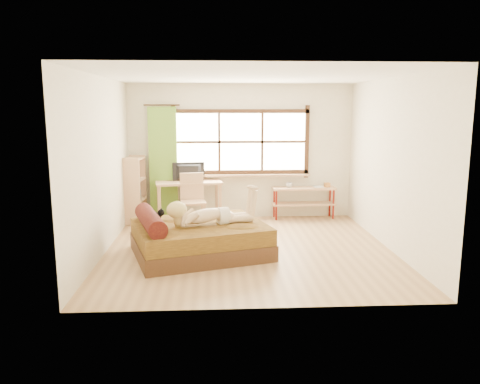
{
  "coord_description": "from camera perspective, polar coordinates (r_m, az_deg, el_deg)",
  "views": [
    {
      "loc": [
        -0.53,
        -7.18,
        2.23
      ],
      "look_at": [
        -0.13,
        0.2,
        0.89
      ],
      "focal_mm": 35.0,
      "sensor_mm": 36.0,
      "label": 1
    }
  ],
  "objects": [
    {
      "name": "kitten",
      "position": [
        7.31,
        -10.54,
        -2.81
      ],
      "size": [
        0.31,
        0.2,
        0.23
      ],
      "primitive_type": null,
      "rotation": [
        0.0,
        0.0,
        0.3
      ],
      "color": "black",
      "rests_on": "bed"
    },
    {
      "name": "desk",
      "position": [
        9.27,
        -6.25,
        0.66
      ],
      "size": [
        1.35,
        0.76,
        0.8
      ],
      "rotation": [
        0.0,
        0.0,
        0.14
      ],
      "color": "tan",
      "rests_on": "floor"
    },
    {
      "name": "bed",
      "position": [
        7.23,
        -5.23,
        -5.59
      ],
      "size": [
        2.3,
        2.05,
        0.74
      ],
      "rotation": [
        0.0,
        0.0,
        0.3
      ],
      "color": "black",
      "rests_on": "floor"
    },
    {
      "name": "bookshelf",
      "position": [
        9.31,
        -12.67,
        0.29
      ],
      "size": [
        0.36,
        0.58,
        1.3
      ],
      "rotation": [
        0.0,
        0.0,
        -0.07
      ],
      "color": "tan",
      "rests_on": "floor"
    },
    {
      "name": "curtain",
      "position": [
        9.43,
        -9.34,
        3.54
      ],
      "size": [
        0.55,
        0.1,
        2.2
      ],
      "primitive_type": "cube",
      "color": "#538D26",
      "rests_on": "wall_back"
    },
    {
      "name": "cup",
      "position": [
        9.5,
        6.04,
        0.86
      ],
      "size": [
        0.13,
        0.13,
        0.1
      ],
      "primitive_type": "imported",
      "rotation": [
        0.0,
        0.0,
        0.04
      ],
      "color": "gray",
      "rests_on": "pipe_shelf"
    },
    {
      "name": "monitor",
      "position": [
        9.28,
        -6.27,
        2.46
      ],
      "size": [
        0.64,
        0.17,
        0.36
      ],
      "primitive_type": "imported",
      "rotation": [
        0.0,
        0.0,
        3.28
      ],
      "color": "black",
      "rests_on": "desk"
    },
    {
      "name": "pipe_shelf",
      "position": [
        9.59,
        7.86,
        -0.43
      ],
      "size": [
        1.29,
        0.37,
        0.72
      ],
      "rotation": [
        0.0,
        0.0,
        0.04
      ],
      "color": "tan",
      "rests_on": "floor"
    },
    {
      "name": "woman",
      "position": [
        7.06,
        -3.72,
        -1.66
      ],
      "size": [
        1.41,
        0.77,
        0.58
      ],
      "primitive_type": null,
      "rotation": [
        0.0,
        0.0,
        0.3
      ],
      "color": "#D4B189",
      "rests_on": "bed"
    },
    {
      "name": "wall_back",
      "position": [
        9.49,
        0.08,
        4.93
      ],
      "size": [
        4.5,
        0.0,
        4.5
      ],
      "primitive_type": "plane",
      "rotation": [
        1.57,
        0.0,
        0.0
      ],
      "color": "silver",
      "rests_on": "floor"
    },
    {
      "name": "book",
      "position": [
        9.6,
        8.98,
        0.64
      ],
      "size": [
        0.19,
        0.25,
        0.02
      ],
      "primitive_type": "imported",
      "rotation": [
        0.0,
        0.0,
        0.04
      ],
      "color": "gray",
      "rests_on": "pipe_shelf"
    },
    {
      "name": "chair",
      "position": [
        8.94,
        -5.8,
        -0.58
      ],
      "size": [
        0.51,
        0.51,
        1.0
      ],
      "rotation": [
        0.0,
        0.0,
        0.14
      ],
      "color": "tan",
      "rests_on": "floor"
    },
    {
      "name": "floor",
      "position": [
        7.54,
        1.05,
        -6.96
      ],
      "size": [
        4.5,
        4.5,
        0.0
      ],
      "primitive_type": "plane",
      "color": "#9E754C",
      "rests_on": "ground"
    },
    {
      "name": "wall_front",
      "position": [
        5.04,
        2.96,
        0.18
      ],
      "size": [
        4.5,
        0.0,
        4.5
      ],
      "primitive_type": "plane",
      "rotation": [
        -1.57,
        0.0,
        0.0
      ],
      "color": "silver",
      "rests_on": "floor"
    },
    {
      "name": "wall_left",
      "position": [
        7.44,
        -16.51,
        3.03
      ],
      "size": [
        0.0,
        4.5,
        4.5
      ],
      "primitive_type": "plane",
      "rotation": [
        1.57,
        0.0,
        1.57
      ],
      "color": "silver",
      "rests_on": "floor"
    },
    {
      "name": "ceiling",
      "position": [
        7.22,
        1.12,
        13.98
      ],
      "size": [
        4.5,
        4.5,
        0.0
      ],
      "primitive_type": "plane",
      "rotation": [
        3.14,
        0.0,
        0.0
      ],
      "color": "white",
      "rests_on": "wall_back"
    },
    {
      "name": "wall_right",
      "position": [
        7.75,
        17.94,
        3.23
      ],
      "size": [
        0.0,
        4.5,
        4.5
      ],
      "primitive_type": "plane",
      "rotation": [
        1.57,
        0.0,
        -1.57
      ],
      "color": "silver",
      "rests_on": "floor"
    },
    {
      "name": "window",
      "position": [
        9.44,
        0.1,
        5.87
      ],
      "size": [
        2.8,
        0.16,
        1.46
      ],
      "color": "#FFEDBF",
      "rests_on": "wall_back"
    }
  ]
}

